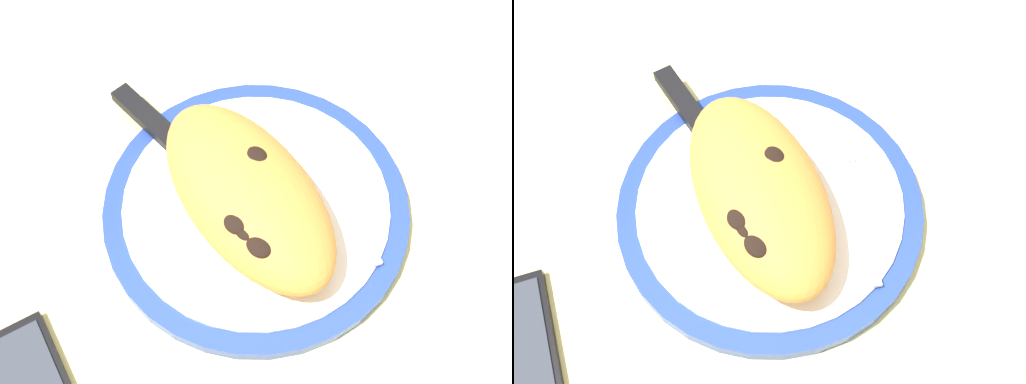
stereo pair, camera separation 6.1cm
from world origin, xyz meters
The scene contains 6 objects.
ground_plane centered at (0.00, 0.00, -1.50)cm, with size 150.00×150.00×3.00cm, color #E5D684.
plate centered at (0.00, 0.00, 0.89)cm, with size 28.86×28.86×1.85cm.
calzone centered at (-0.65, 0.95, 5.05)cm, with size 24.30×17.09×6.33cm.
fork centered at (0.89, -7.74, 2.05)cm, with size 17.06×3.08×0.40cm.
knife centered at (9.18, 6.36, 2.35)cm, with size 20.85×12.05×1.20cm.
smartphone centered at (-11.53, 22.66, 0.56)cm, with size 13.63×9.22×1.16cm.
Camera 2 is at (-30.59, 2.44, 56.48)cm, focal length 46.95 mm.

